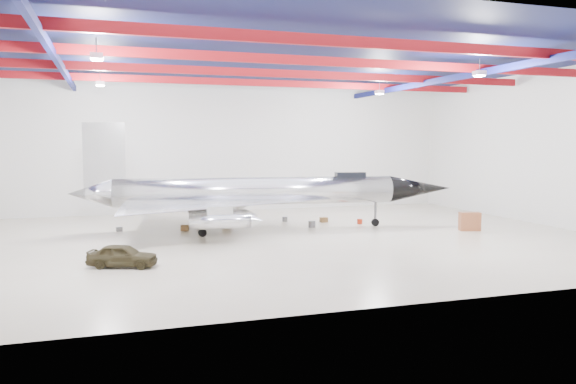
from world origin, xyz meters
name	(u,v)px	position (x,y,z in m)	size (l,w,h in m)	color
floor	(275,239)	(0.00, 0.00, 0.00)	(40.00, 40.00, 0.00)	#BDAC96
wall_back	(226,147)	(0.00, 15.00, 5.50)	(40.00, 40.00, 0.00)	silver
wall_right	(544,148)	(20.00, 0.00, 5.50)	(30.00, 30.00, 0.00)	silver
ceiling	(275,57)	(0.00, 0.00, 11.00)	(40.00, 40.00, 0.00)	#0A0F38
ceiling_structure	(275,68)	(0.00, 0.00, 10.32)	(39.50, 29.50, 1.08)	maroon
jet_aircraft	(256,195)	(-0.17, 3.96, 2.35)	(26.25, 16.75, 7.16)	silver
jeep	(122,256)	(-9.11, -5.36, 0.55)	(1.31, 3.24, 1.11)	#342D1A
desk	(470,221)	(13.33, -0.90, 0.62)	(1.35, 0.67, 1.24)	brown
crate_ply	(185,228)	(-4.85, 4.98, 0.18)	(0.52, 0.41, 0.36)	olive
toolbox_red	(243,218)	(-0.03, 8.57, 0.17)	(0.47, 0.38, 0.33)	#A82710
engine_drum	(312,224)	(3.77, 3.70, 0.22)	(0.50, 0.50, 0.45)	#59595B
parts_bin	(324,220)	(5.47, 5.80, 0.18)	(0.53, 0.42, 0.37)	olive
crate_small	(119,229)	(-9.07, 6.03, 0.14)	(0.40, 0.32, 0.28)	#59595B
tool_chest	(360,222)	(7.65, 4.21, 0.17)	(0.39, 0.39, 0.35)	#A82710
oil_barrel	(227,226)	(-2.00, 4.96, 0.19)	(0.55, 0.44, 0.38)	olive
spares_box	(285,219)	(2.85, 7.08, 0.18)	(0.39, 0.39, 0.35)	#59595B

